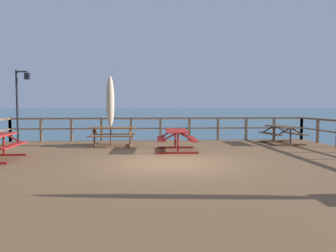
# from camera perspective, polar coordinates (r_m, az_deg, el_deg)

# --- Properties ---
(ground_plane) EXTENTS (600.00, 600.00, 0.00)m
(ground_plane) POSITION_cam_1_polar(r_m,az_deg,el_deg) (9.77, 0.39, -10.59)
(ground_plane) COLOR #2D5B6B
(wooden_deck) EXTENTS (14.04, 12.33, 0.74)m
(wooden_deck) POSITION_cam_1_polar(r_m,az_deg,el_deg) (9.69, 0.39, -8.46)
(wooden_deck) COLOR brown
(wooden_deck) RESTS_ON ground
(railing_waterside_far) EXTENTS (13.84, 0.10, 1.09)m
(railing_waterside_far) POSITION_cam_1_polar(r_m,az_deg,el_deg) (15.51, -1.33, 0.15)
(railing_waterside_far) COLOR brown
(railing_waterside_far) RESTS_ON wooden_deck
(picnic_table_front_left) EXTENTS (1.46, 1.91, 0.78)m
(picnic_table_front_left) POSITION_cam_1_polar(r_m,az_deg,el_deg) (11.97, 1.49, -1.67)
(picnic_table_front_left) COLOR maroon
(picnic_table_front_left) RESTS_ON wooden_deck
(picnic_table_back_right) EXTENTS (1.85, 1.45, 0.78)m
(picnic_table_back_right) POSITION_cam_1_polar(r_m,az_deg,el_deg) (13.65, -9.61, -1.09)
(picnic_table_back_right) COLOR brown
(picnic_table_back_right) RESTS_ON wooden_deck
(picnic_table_back_left) EXTENTS (1.52, 1.90, 0.78)m
(picnic_table_back_left) POSITION_cam_1_polar(r_m,az_deg,el_deg) (15.04, 19.12, -0.81)
(picnic_table_back_left) COLOR brown
(picnic_table_back_left) RESTS_ON wooden_deck
(patio_umbrella_tall_mid_right) EXTENTS (0.32, 0.32, 2.84)m
(patio_umbrella_tall_mid_right) POSITION_cam_1_polar(r_m,az_deg,el_deg) (13.60, -9.95, 4.18)
(patio_umbrella_tall_mid_right) COLOR #4C3828
(patio_umbrella_tall_mid_right) RESTS_ON wooden_deck
(lamp_post_hooked) EXTENTS (0.67, 0.32, 3.20)m
(lamp_post_hooked) POSITION_cam_1_polar(r_m,az_deg,el_deg) (15.81, -24.11, 4.93)
(lamp_post_hooked) COLOR black
(lamp_post_hooked) RESTS_ON wooden_deck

